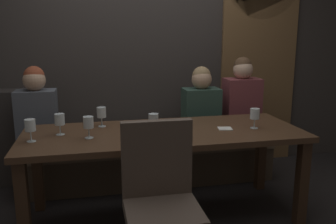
# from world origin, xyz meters

# --- Properties ---
(ground) EXTENTS (9.00, 9.00, 0.00)m
(ground) POSITION_xyz_m (0.00, 0.00, 0.00)
(ground) COLOR black
(back_wall_tiled) EXTENTS (6.00, 0.12, 3.00)m
(back_wall_tiled) POSITION_xyz_m (0.00, 1.22, 1.50)
(back_wall_tiled) COLOR #383330
(back_wall_tiled) RESTS_ON ground
(arched_door) EXTENTS (0.90, 0.05, 2.55)m
(arched_door) POSITION_xyz_m (1.35, 1.15, 1.36)
(arched_door) COLOR brown
(arched_door) RESTS_ON ground
(dining_table) EXTENTS (2.20, 0.84, 0.74)m
(dining_table) POSITION_xyz_m (0.00, 0.00, 0.65)
(dining_table) COLOR #412B1C
(dining_table) RESTS_ON ground
(banquette_bench) EXTENTS (2.50, 0.44, 0.45)m
(banquette_bench) POSITION_xyz_m (0.00, 0.70, 0.23)
(banquette_bench) COLOR #4A3C2E
(banquette_bench) RESTS_ON ground
(chair_near_side) EXTENTS (0.44, 0.44, 0.98)m
(chair_near_side) POSITION_xyz_m (-0.17, -0.72, 0.56)
(chair_near_side) COLOR #4C3321
(chair_near_side) RESTS_ON ground
(diner_redhead) EXTENTS (0.36, 0.24, 0.76)m
(diner_redhead) POSITION_xyz_m (-1.05, 0.70, 0.81)
(diner_redhead) COLOR #4C515B
(diner_redhead) RESTS_ON banquette_bench
(diner_bearded) EXTENTS (0.36, 0.24, 0.73)m
(diner_bearded) POSITION_xyz_m (0.52, 0.69, 0.79)
(diner_bearded) COLOR #2D473D
(diner_bearded) RESTS_ON banquette_bench
(diner_far_end) EXTENTS (0.36, 0.24, 0.81)m
(diner_far_end) POSITION_xyz_m (0.97, 0.72, 0.84)
(diner_far_end) COLOR brown
(diner_far_end) RESTS_ON banquette_bench
(wine_glass_end_left) EXTENTS (0.08, 0.08, 0.16)m
(wine_glass_end_left) POSITION_xyz_m (-0.99, -0.08, 0.86)
(wine_glass_end_left) COLOR silver
(wine_glass_end_left) RESTS_ON dining_table
(wine_glass_center_front) EXTENTS (0.08, 0.08, 0.16)m
(wine_glass_center_front) POSITION_xyz_m (0.74, -0.08, 0.86)
(wine_glass_center_front) COLOR silver
(wine_glass_center_front) RESTS_ON dining_table
(wine_glass_near_right) EXTENTS (0.08, 0.08, 0.16)m
(wine_glass_near_right) POSITION_xyz_m (-0.10, -0.09, 0.85)
(wine_glass_near_right) COLOR silver
(wine_glass_near_right) RESTS_ON dining_table
(wine_glass_center_back) EXTENTS (0.08, 0.08, 0.16)m
(wine_glass_center_back) POSITION_xyz_m (-0.58, -0.08, 0.86)
(wine_glass_center_back) COLOR silver
(wine_glass_center_back) RESTS_ON dining_table
(wine_glass_far_right) EXTENTS (0.08, 0.08, 0.16)m
(wine_glass_far_right) POSITION_xyz_m (-0.80, 0.06, 0.85)
(wine_glass_far_right) COLOR silver
(wine_glass_far_right) RESTS_ON dining_table
(wine_glass_near_left) EXTENTS (0.08, 0.08, 0.16)m
(wine_glass_near_left) POSITION_xyz_m (-0.48, 0.24, 0.85)
(wine_glass_near_left) COLOR silver
(wine_glass_near_left) RESTS_ON dining_table
(folded_napkin) EXTENTS (0.13, 0.12, 0.01)m
(folded_napkin) POSITION_xyz_m (0.49, -0.05, 0.74)
(folded_napkin) COLOR silver
(folded_napkin) RESTS_ON dining_table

